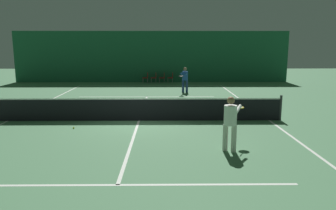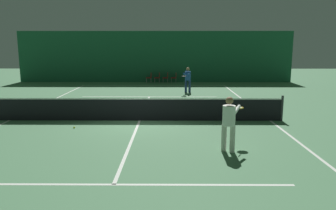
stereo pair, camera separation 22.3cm
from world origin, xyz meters
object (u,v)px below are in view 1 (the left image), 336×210
Objects in this scene: courtside_chair_3 at (171,77)px; tennis_ball at (74,128)px; player_near at (231,119)px; courtside_chair_0 at (146,77)px; tennis_net at (139,109)px; courtside_chair_1 at (154,77)px; courtside_chair_2 at (163,77)px; player_far at (185,78)px.

tennis_ball is (-4.03, -15.13, -0.45)m from courtside_chair_3.
player_near reaches higher than courtside_chair_0.
tennis_net is at bearing 1.83° from courtside_chair_0.
tennis_ball is at bearing -7.31° from courtside_chair_0.
courtside_chair_2 is (0.69, 0.00, 0.00)m from courtside_chair_1.
tennis_net reaches higher than courtside_chair_2.
player_near reaches higher than courtside_chair_3.
tennis_ball is at bearing -151.22° from tennis_net.
courtside_chair_0 is 1.39m from courtside_chair_2.
courtside_chair_2 is at bearing 33.76° from player_near.
player_far is 5.66m from courtside_chair_3.
courtside_chair_2 is (-2.09, 17.81, -0.48)m from player_near.
courtside_chair_2 is 12.73× the size of tennis_ball.
courtside_chair_3 is (-0.80, 5.58, -0.48)m from player_far.
player_near is at bearing 8.87° from courtside_chair_1.
courtside_chair_0 is 12.73× the size of tennis_ball.
courtside_chair_3 reaches higher than tennis_ball.
player_far is 6.30m from courtside_chair_0.
player_near reaches higher than tennis_net.
tennis_net reaches higher than courtside_chair_0.
courtside_chair_1 is 15.37m from tennis_ball.
courtside_chair_0 is (-3.47, 17.81, -0.48)m from player_near.
tennis_net is 13.92m from courtside_chair_3.
courtside_chair_1 is at bearing -90.00° from courtside_chair_3.
courtside_chair_0 is 1.00× the size of courtside_chair_2.
courtside_chair_3 is 15.67m from tennis_ball.
courtside_chair_1 and courtside_chair_3 have the same top height.
courtside_chair_0 is at bearing 91.83° from tennis_net.
courtside_chair_0 is at bearing -90.00° from courtside_chair_3.
player_near is 1.98× the size of courtside_chair_2.
courtside_chair_0 is at bearing -134.73° from player_far.
player_near reaches higher than courtside_chair_1.
courtside_chair_1 is at bearing 35.95° from player_near.
courtside_chair_3 is (1.39, 0.00, 0.00)m from courtside_chair_1.
courtside_chair_0 is 15.26m from tennis_ball.
tennis_ball is (-3.33, -15.13, -0.45)m from courtside_chair_2.
tennis_net reaches higher than tennis_ball.
courtside_chair_0 and courtside_chair_1 have the same top height.
tennis_ball is at bearing -12.41° from courtside_chair_2.
tennis_ball is (-1.94, -15.13, -0.45)m from courtside_chair_0.
courtside_chair_1 is (0.25, 13.82, -0.03)m from tennis_net.
courtside_chair_2 is (1.39, 0.00, 0.00)m from courtside_chair_0.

